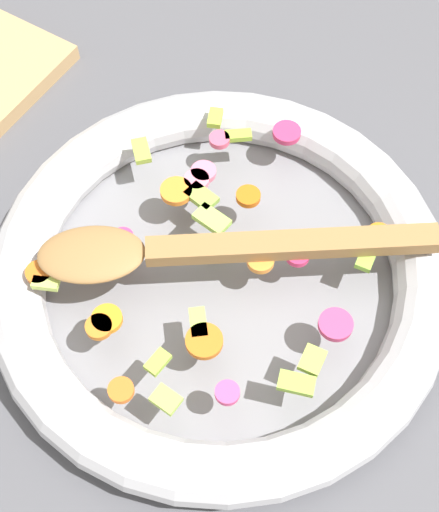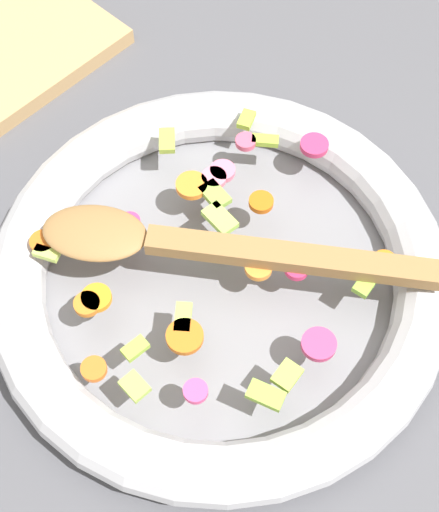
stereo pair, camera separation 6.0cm
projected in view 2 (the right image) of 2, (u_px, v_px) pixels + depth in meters
ground_plane at (219, 284)px, 0.65m from camera, size 4.00×4.00×0.00m
skillet at (219, 272)px, 0.63m from camera, size 0.40×0.40×0.05m
chopped_vegetables at (215, 253)px, 0.60m from camera, size 0.32×0.27×0.01m
wooden_spoon at (196, 245)px, 0.59m from camera, size 0.23×0.30×0.01m
cutting_board at (3, 39)px, 0.79m from camera, size 0.21×0.20×0.02m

